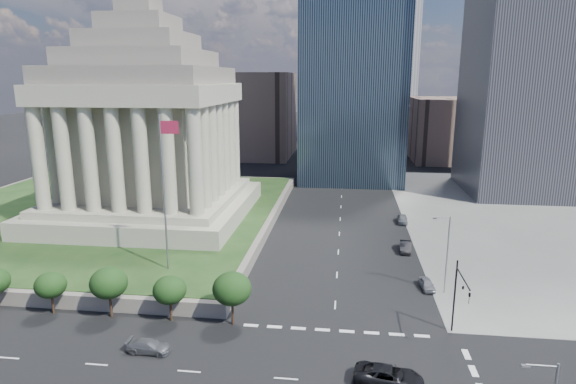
% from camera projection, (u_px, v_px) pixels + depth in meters
% --- Properties ---
extents(ground, '(500.00, 500.00, 0.00)m').
position_uv_depth(ground, '(343.00, 174.00, 134.39)').
color(ground, black).
rests_on(ground, ground).
extents(plaza_terrace, '(66.00, 70.00, 1.80)m').
position_uv_depth(plaza_terrace, '(102.00, 215.00, 91.22)').
color(plaza_terrace, '#69625A').
rests_on(plaza_terrace, ground).
extents(plaza_lawn, '(64.00, 68.00, 0.10)m').
position_uv_depth(plaza_lawn, '(101.00, 210.00, 91.00)').
color(plaza_lawn, '#183315').
rests_on(plaza_lawn, plaza_terrace).
extents(war_memorial, '(34.00, 34.00, 39.00)m').
position_uv_depth(war_memorial, '(145.00, 107.00, 83.25)').
color(war_memorial, gray).
rests_on(war_memorial, plaza_lawn).
extents(flagpole, '(2.52, 0.24, 20.00)m').
position_uv_depth(flagpole, '(165.00, 185.00, 60.55)').
color(flagpole, slate).
rests_on(flagpole, plaza_lawn).
extents(tree_row, '(53.00, 4.00, 6.00)m').
position_uv_depth(tree_row, '(22.00, 287.00, 54.85)').
color(tree_row, black).
rests_on(tree_row, ground).
extents(midrise_glass, '(26.00, 26.00, 60.00)m').
position_uv_depth(midrise_glass, '(354.00, 63.00, 122.38)').
color(midrise_glass, black).
rests_on(midrise_glass, ground).
extents(building_filler_ne, '(20.00, 30.00, 20.00)m').
position_uv_depth(building_filler_ne, '(443.00, 129.00, 157.26)').
color(building_filler_ne, brown).
rests_on(building_filler_ne, ground).
extents(building_filler_nw, '(24.00, 30.00, 28.00)m').
position_uv_depth(building_filler_nw, '(256.00, 115.00, 163.67)').
color(building_filler_nw, brown).
rests_on(building_filler_nw, ground).
extents(traffic_signal_ne, '(0.30, 5.74, 8.00)m').
position_uv_depth(traffic_signal_ne, '(459.00, 293.00, 48.35)').
color(traffic_signal_ne, black).
rests_on(traffic_signal_ne, ground).
extents(street_lamp_north, '(2.13, 0.22, 10.00)m').
position_uv_depth(street_lamp_north, '(446.00, 250.00, 59.07)').
color(street_lamp_north, slate).
rests_on(street_lamp_north, ground).
extents(pickup_truck, '(3.68, 6.42, 1.69)m').
position_uv_depth(pickup_truck, '(389.00, 376.00, 42.06)').
color(pickup_truck, black).
rests_on(pickup_truck, ground).
extents(suv_grey, '(1.91, 4.44, 1.27)m').
position_uv_depth(suv_grey, '(149.00, 346.00, 47.17)').
color(suv_grey, '#525359').
rests_on(suv_grey, ground).
extents(parked_sedan_near, '(3.94, 1.89, 1.30)m').
position_uv_depth(parked_sedan_near, '(427.00, 284.00, 61.37)').
color(parked_sedan_near, gray).
rests_on(parked_sedan_near, ground).
extents(parked_sedan_mid, '(1.99, 4.76, 1.53)m').
position_uv_depth(parked_sedan_mid, '(405.00, 247.00, 74.68)').
color(parked_sedan_mid, black).
rests_on(parked_sedan_mid, ground).
extents(parked_sedan_far, '(2.07, 4.59, 1.53)m').
position_uv_depth(parked_sedan_far, '(402.00, 219.00, 89.31)').
color(parked_sedan_far, slate).
rests_on(parked_sedan_far, ground).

